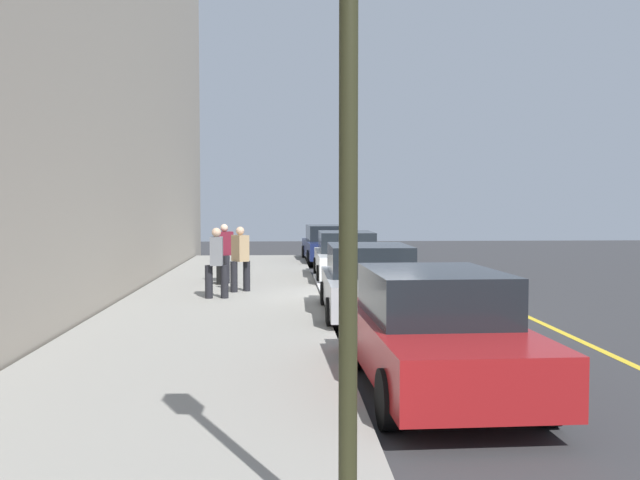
{
  "coord_description": "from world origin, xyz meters",
  "views": [
    {
      "loc": [
        15.82,
        -1.88,
        2.34
      ],
      "look_at": [
        -0.53,
        -1.01,
        1.5
      ],
      "focal_mm": 38.92,
      "sensor_mm": 36.0,
      "label": 1
    }
  ],
  "objects": [
    {
      "name": "traffic_light_pole",
      "position": [
        11.5,
        -1.47,
        3.22
      ],
      "size": [
        0.35,
        0.26,
        4.57
      ],
      "color": "#2D2D19",
      "rests_on": "sidewalk"
    },
    {
      "name": "parked_car_white",
      "position": [
        -4.95,
        0.02,
        0.76
      ],
      "size": [
        4.6,
        1.95,
        1.51
      ],
      "color": "black",
      "rests_on": "ground"
    },
    {
      "name": "rolling_suitcase",
      "position": [
        -3.22,
        -3.59,
        0.44
      ],
      "size": [
        0.34,
        0.22,
        0.93
      ],
      "color": "black",
      "rests_on": "sidewalk"
    },
    {
      "name": "parked_car_navy",
      "position": [
        -11.37,
        -0.11,
        0.76
      ],
      "size": [
        4.49,
        2.03,
        1.51
      ],
      "color": "black",
      "rests_on": "ground"
    },
    {
      "name": "ground_plane",
      "position": [
        0.0,
        0.0,
        0.0
      ],
      "size": [
        56.0,
        56.0,
        0.0
      ],
      "primitive_type": "plane",
      "color": "#333335"
    },
    {
      "name": "pedestrian_tan_coat",
      "position": [
        -1.56,
        -2.96,
        1.02
      ],
      "size": [
        0.52,
        0.48,
        1.63
      ],
      "color": "black",
      "rests_on": "sidewalk"
    },
    {
      "name": "sidewalk",
      "position": [
        0.0,
        -3.3,
        0.07
      ],
      "size": [
        28.0,
        4.6,
        0.15
      ],
      "primitive_type": "cube",
      "color": "gray",
      "rests_on": "ground"
    },
    {
      "name": "parked_car_red",
      "position": [
        7.35,
        0.01,
        0.76
      ],
      "size": [
        4.4,
        2.0,
        1.51
      ],
      "color": "black",
      "rests_on": "ground"
    },
    {
      "name": "parked_car_silver",
      "position": [
        1.91,
        -0.13,
        0.76
      ],
      "size": [
        4.24,
        1.95,
        1.51
      ],
      "color": "black",
      "rests_on": "ground"
    },
    {
      "name": "lane_stripe_centre",
      "position": [
        0.0,
        3.2,
        0.0
      ],
      "size": [
        28.0,
        0.14,
        0.01
      ],
      "primitive_type": "cube",
      "color": "gold",
      "rests_on": "ground"
    },
    {
      "name": "snow_bank_curb",
      "position": [
        -2.11,
        -0.7,
        0.11
      ],
      "size": [
        6.27,
        0.56,
        0.22
      ],
      "primitive_type": "cube",
      "color": "white",
      "rests_on": "ground"
    },
    {
      "name": "pedestrian_grey_coat",
      "position": [
        -0.36,
        -3.43,
        1.03
      ],
      "size": [
        0.45,
        0.54,
        1.65
      ],
      "color": "black",
      "rests_on": "sidewalk"
    },
    {
      "name": "pedestrian_burgundy_coat",
      "position": [
        -3.58,
        -3.52,
        1.03
      ],
      "size": [
        0.52,
        0.52,
        1.64
      ],
      "color": "black",
      "rests_on": "sidewalk"
    }
  ]
}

